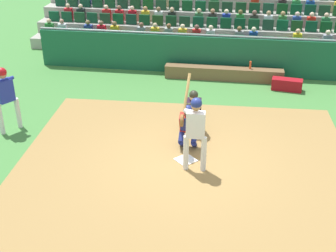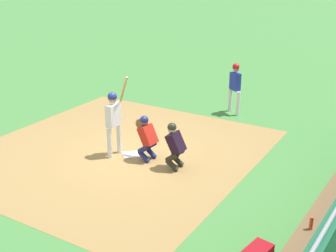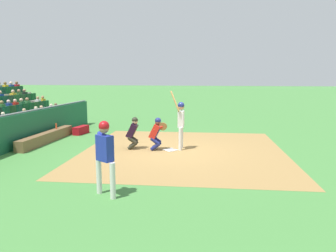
% 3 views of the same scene
% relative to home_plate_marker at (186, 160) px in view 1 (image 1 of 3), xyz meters
% --- Properties ---
extents(ground_plane, '(160.00, 160.00, 0.00)m').
position_rel_home_plate_marker_xyz_m(ground_plane, '(0.00, 0.00, -0.02)').
color(ground_plane, '#43803C').
extents(infield_dirt_patch, '(8.40, 7.92, 0.01)m').
position_rel_home_plate_marker_xyz_m(infield_dirt_patch, '(0.00, 0.50, -0.01)').
color(infield_dirt_patch, olive).
rests_on(infield_dirt_patch, ground_plane).
extents(home_plate_marker, '(0.62, 0.62, 0.02)m').
position_rel_home_plate_marker_xyz_m(home_plate_marker, '(0.00, 0.00, 0.00)').
color(home_plate_marker, white).
rests_on(home_plate_marker, infield_dirt_patch).
extents(batter_at_plate, '(0.58, 0.53, 2.29)m').
position_rel_home_plate_marker_xyz_m(batter_at_plate, '(-0.24, 0.37, 1.15)').
color(batter_at_plate, silver).
rests_on(batter_at_plate, ground_plane).
extents(catcher_crouching, '(0.46, 0.71, 1.28)m').
position_rel_home_plate_marker_xyz_m(catcher_crouching, '(0.03, -0.54, 0.70)').
color(catcher_crouching, navy).
rests_on(catcher_crouching, ground_plane).
extents(home_plate_umpire, '(0.49, 0.51, 1.28)m').
position_rel_home_plate_marker_xyz_m(home_plate_umpire, '(-0.02, -1.48, 0.68)').
color(home_plate_umpire, '#28281C').
rests_on(home_plate_umpire, ground_plane).
extents(dugout_wall, '(12.15, 0.24, 1.43)m').
position_rel_home_plate_marker_xyz_m(dugout_wall, '(0.00, -6.05, 0.67)').
color(dugout_wall, '#185538').
rests_on(dugout_wall, ground_plane).
extents(dugout_bench, '(4.07, 0.40, 0.44)m').
position_rel_home_plate_marker_xyz_m(dugout_bench, '(-0.67, -5.50, 0.20)').
color(dugout_bench, brown).
rests_on(dugout_bench, ground_plane).
extents(water_bottle_on_bench, '(0.07, 0.07, 0.26)m').
position_rel_home_plate_marker_xyz_m(water_bottle_on_bench, '(-1.56, -5.52, 0.55)').
color(water_bottle_on_bench, '#E04725').
rests_on(water_bottle_on_bench, dugout_bench).
extents(equipment_duffel_bag, '(1.02, 0.49, 0.38)m').
position_rel_home_plate_marker_xyz_m(equipment_duffel_bag, '(-2.77, -4.88, 0.18)').
color(equipment_duffel_bag, maroon).
rests_on(equipment_duffel_bag, ground_plane).
extents(on_deck_batter, '(0.47, 0.63, 1.82)m').
position_rel_home_plate_marker_xyz_m(on_deck_batter, '(4.92, -0.84, 1.10)').
color(on_deck_batter, silver).
rests_on(on_deck_batter, ground_plane).
extents(bleacher_stand, '(14.74, 3.42, 2.50)m').
position_rel_home_plate_marker_xyz_m(bleacher_stand, '(0.00, -9.81, 0.72)').
color(bleacher_stand, '#9C998F').
rests_on(bleacher_stand, ground_plane).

